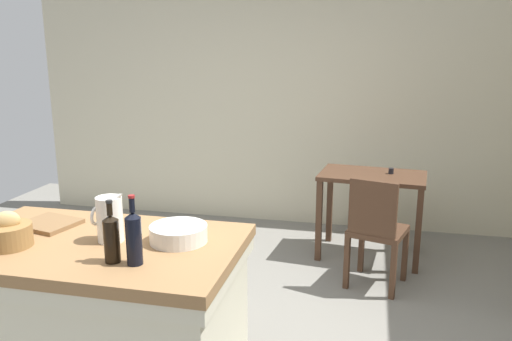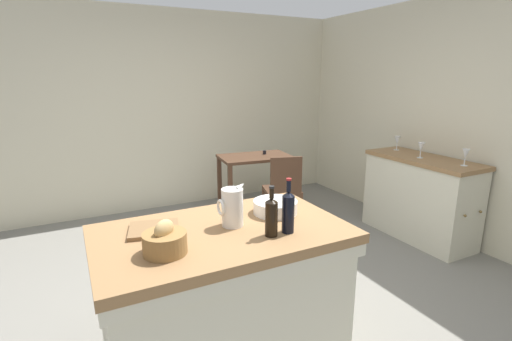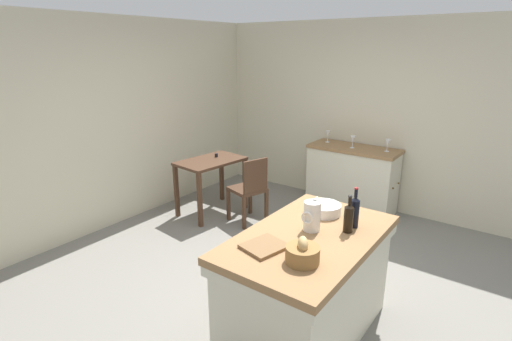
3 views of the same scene
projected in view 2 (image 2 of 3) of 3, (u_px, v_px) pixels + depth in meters
ground_plane at (245, 300)px, 3.02m from camera, size 6.76×6.76×0.00m
wall_back at (160, 112)px, 4.95m from camera, size 5.32×0.12×2.60m
wall_right at (472, 122)px, 3.85m from camera, size 0.12×5.20×2.60m
island_table at (224, 290)px, 2.31m from camera, size 1.47×0.88×0.88m
side_cabinet at (420, 198)px, 4.12m from camera, size 0.52×1.24×0.91m
writing_desk at (255, 165)px, 4.83m from camera, size 0.95×0.65×0.82m
wooden_chair at (283, 189)px, 4.34m from camera, size 0.50×0.50×0.89m
pitcher at (232, 207)px, 2.24m from camera, size 0.17×0.13×0.27m
wash_bowl at (275, 207)px, 2.46m from camera, size 0.29×0.29×0.08m
bread_basket at (165, 241)px, 1.90m from camera, size 0.22×0.22×0.18m
cutting_board at (154, 229)px, 2.18m from camera, size 0.33×0.31×0.02m
wine_bottle_dark at (288, 211)px, 2.14m from camera, size 0.07×0.07×0.32m
wine_bottle_amber at (271, 216)px, 2.09m from camera, size 0.07×0.07×0.29m
wine_glass_far_left at (466, 154)px, 3.62m from camera, size 0.07×0.07×0.17m
wine_glass_left at (421, 147)px, 3.97m from camera, size 0.07×0.07×0.17m
wine_glass_middle at (397, 141)px, 4.39m from camera, size 0.07×0.07×0.17m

